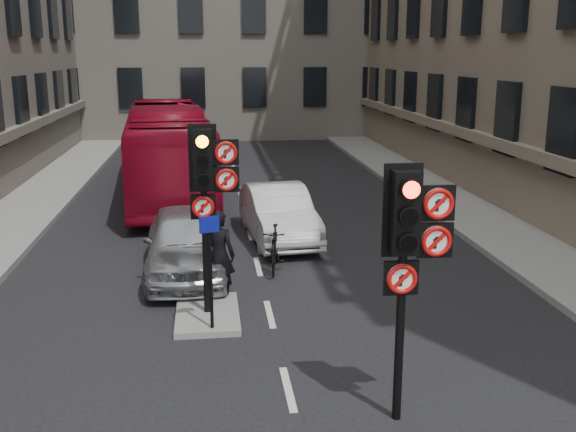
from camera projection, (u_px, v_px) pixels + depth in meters
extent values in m
cube|color=gray|center=(482.00, 215.00, 20.65)|extent=(3.00, 50.00, 0.16)
cube|color=gray|center=(208.00, 314.00, 12.93)|extent=(1.20, 2.00, 0.12)
cylinder|color=black|center=(399.00, 338.00, 9.10)|extent=(0.12, 0.12, 2.40)
cube|color=black|center=(405.00, 213.00, 8.68)|extent=(0.36, 0.28, 1.10)
cube|color=black|center=(402.00, 210.00, 8.81)|extent=(0.52, 0.03, 1.25)
cylinder|color=#FF1407|center=(412.00, 190.00, 8.36)|extent=(0.22, 0.01, 0.22)
cylinder|color=black|center=(410.00, 217.00, 8.45)|extent=(0.22, 0.01, 0.22)
cylinder|color=black|center=(409.00, 244.00, 8.53)|extent=(0.22, 0.01, 0.22)
cube|color=black|center=(437.00, 203.00, 8.69)|extent=(0.47, 0.05, 0.47)
cylinder|color=white|center=(438.00, 204.00, 8.65)|extent=(0.41, 0.02, 0.41)
torus|color=#BF0C0A|center=(439.00, 204.00, 8.63)|extent=(0.41, 0.06, 0.41)
cube|color=#BF0C0A|center=(439.00, 204.00, 8.63)|extent=(0.25, 0.01, 0.25)
cube|color=black|center=(435.00, 240.00, 8.80)|extent=(0.47, 0.05, 0.47)
cylinder|color=white|center=(436.00, 241.00, 8.77)|extent=(0.41, 0.02, 0.41)
torus|color=#BF0C0A|center=(437.00, 241.00, 8.75)|extent=(0.41, 0.06, 0.41)
cube|color=#BF0C0A|center=(437.00, 242.00, 8.75)|extent=(0.25, 0.01, 0.25)
cube|color=black|center=(401.00, 278.00, 8.87)|extent=(0.47, 0.05, 0.47)
cylinder|color=white|center=(402.00, 279.00, 8.83)|extent=(0.41, 0.02, 0.41)
torus|color=#BF0C0A|center=(402.00, 279.00, 8.82)|extent=(0.41, 0.06, 0.41)
cube|color=#BF0C0A|center=(402.00, 279.00, 8.81)|extent=(0.25, 0.01, 0.25)
cylinder|color=black|center=(206.00, 251.00, 12.63)|extent=(0.12, 0.12, 2.40)
cube|color=black|center=(203.00, 159.00, 12.21)|extent=(0.36, 0.28, 1.10)
cube|color=black|center=(203.00, 158.00, 12.34)|extent=(0.52, 0.03, 1.25)
cylinder|color=orange|center=(202.00, 142.00, 11.89)|extent=(0.22, 0.02, 0.22)
cylinder|color=black|center=(203.00, 161.00, 11.98)|extent=(0.22, 0.02, 0.22)
cylinder|color=black|center=(203.00, 181.00, 12.06)|extent=(0.22, 0.02, 0.22)
cube|color=black|center=(226.00, 152.00, 12.21)|extent=(0.47, 0.05, 0.47)
cylinder|color=white|center=(226.00, 153.00, 12.17)|extent=(0.41, 0.02, 0.41)
torus|color=#BF0C0A|center=(226.00, 153.00, 12.16)|extent=(0.41, 0.06, 0.41)
cube|color=#BF0C0A|center=(226.00, 153.00, 12.15)|extent=(0.25, 0.02, 0.25)
cube|color=black|center=(226.00, 179.00, 12.33)|extent=(0.47, 0.05, 0.47)
cylinder|color=white|center=(227.00, 180.00, 12.29)|extent=(0.41, 0.02, 0.41)
torus|color=#BF0C0A|center=(227.00, 180.00, 12.28)|extent=(0.41, 0.06, 0.41)
cube|color=#BF0C0A|center=(227.00, 180.00, 12.27)|extent=(0.25, 0.02, 0.25)
cube|color=black|center=(203.00, 207.00, 12.40)|extent=(0.47, 0.05, 0.47)
cylinder|color=white|center=(203.00, 207.00, 12.36)|extent=(0.41, 0.02, 0.41)
torus|color=#BF0C0A|center=(203.00, 207.00, 12.35)|extent=(0.41, 0.06, 0.41)
cube|color=#BF0C0A|center=(203.00, 207.00, 12.34)|extent=(0.25, 0.02, 0.25)
imported|color=#93969A|center=(185.00, 242.00, 15.28)|extent=(1.95, 4.53, 1.52)
imported|color=silver|center=(278.00, 213.00, 18.13)|extent=(1.95, 4.54, 1.45)
imported|color=#E04294|center=(169.00, 174.00, 24.19)|extent=(2.36, 4.88, 1.37)
imported|color=maroon|center=(168.00, 151.00, 23.51)|extent=(3.55, 11.54, 3.16)
imported|color=black|center=(275.00, 249.00, 15.64)|extent=(0.74, 1.76, 1.02)
imported|color=black|center=(219.00, 255.00, 13.71)|extent=(0.80, 0.67, 1.87)
cylinder|color=black|center=(211.00, 274.00, 11.91)|extent=(0.06, 0.06, 2.04)
cube|color=#0C158A|center=(209.00, 224.00, 11.64)|extent=(0.35, 0.14, 0.29)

